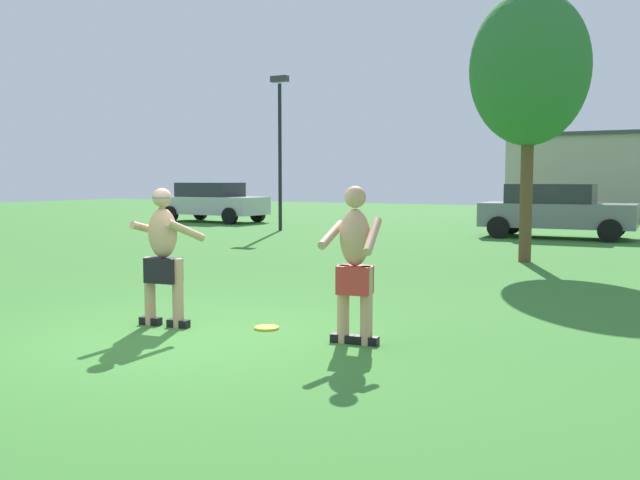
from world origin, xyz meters
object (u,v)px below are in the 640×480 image
at_px(frisbee, 267,328).
at_px(tree_left_field, 529,70).
at_px(player_in_red, 355,262).
at_px(car_silver_near_post, 213,201).
at_px(player_with_cap, 163,251).
at_px(lamp_post, 280,135).
at_px(car_gray_mid_lot, 556,210).

xyz_separation_m(frisbee, tree_left_field, (1.26, 8.06, 3.93)).
height_order(player_in_red, frisbee, player_in_red).
relative_size(frisbee, car_silver_near_post, 0.06).
distance_m(player_with_cap, lamp_post, 15.46).
bearing_deg(player_with_cap, car_gray_mid_lot, 82.62).
distance_m(car_silver_near_post, lamp_post, 6.05).
xyz_separation_m(car_silver_near_post, tree_left_field, (13.96, -8.01, 3.12)).
xyz_separation_m(player_with_cap, lamp_post, (-6.72, 13.73, 2.30)).
height_order(player_with_cap, frisbee, player_with_cap).
height_order(player_with_cap, tree_left_field, tree_left_field).
bearing_deg(tree_left_field, car_silver_near_post, 150.15).
xyz_separation_m(player_in_red, frisbee, (-1.20, 0.19, -0.85)).
relative_size(car_silver_near_post, car_gray_mid_lot, 1.01).
bearing_deg(player_with_cap, tree_left_field, 74.20).
bearing_deg(tree_left_field, lamp_post, 150.12).
bearing_deg(player_with_cap, frisbee, 20.34).
bearing_deg(frisbee, car_gray_mid_lot, 86.87).
bearing_deg(car_silver_near_post, frisbee, -51.67).
relative_size(player_in_red, car_gray_mid_lot, 0.38).
xyz_separation_m(car_silver_near_post, car_gray_mid_lot, (13.50, -1.52, 0.00)).
bearing_deg(lamp_post, car_gray_mid_lot, 8.22).
height_order(lamp_post, tree_left_field, tree_left_field).
relative_size(player_with_cap, lamp_post, 0.32).
bearing_deg(car_gray_mid_lot, tree_left_field, -85.95).
bearing_deg(car_gray_mid_lot, player_in_red, -88.42).
distance_m(frisbee, car_gray_mid_lot, 14.60).
relative_size(player_with_cap, car_silver_near_post, 0.37).
height_order(player_with_cap, player_in_red, player_in_red).
distance_m(car_silver_near_post, tree_left_field, 16.40).
xyz_separation_m(car_gray_mid_lot, tree_left_field, (0.46, -6.49, 3.12)).
relative_size(player_in_red, car_silver_near_post, 0.38).
height_order(player_in_red, lamp_post, lamp_post).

